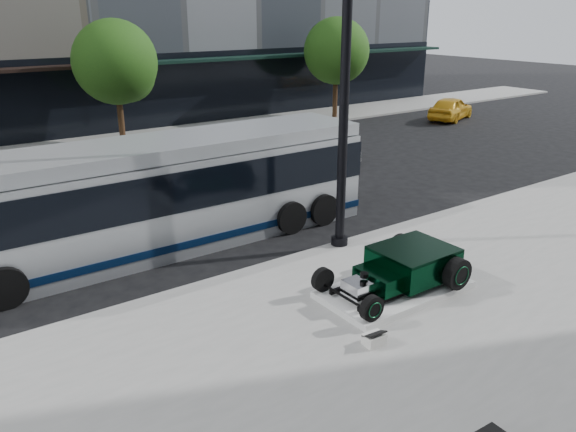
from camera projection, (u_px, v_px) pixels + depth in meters
ground at (249, 236)px, 16.18m from camera, size 120.00×120.00×0.00m
sidewalk_far at (96, 145)px, 26.90m from camera, size 70.00×4.00×0.12m
street_trees at (118, 65)px, 25.53m from camera, size 29.80×3.80×5.70m
display_plinth at (394, 289)px, 12.65m from camera, size 3.40×1.80×0.15m
hot_rod at (406, 265)px, 12.66m from camera, size 3.22×2.00×0.81m
info_plaque at (374, 339)px, 10.65m from camera, size 0.42×0.33×0.31m
lamppost at (344, 105)px, 13.99m from camera, size 0.45×0.45×8.18m
transit_bus at (160, 194)px, 15.04m from camera, size 12.12×2.88×2.92m
white_sedan at (316, 154)px, 22.23m from camera, size 5.69×4.16×1.53m
yellow_taxi at (451, 108)px, 33.14m from camera, size 4.32×2.90×1.37m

